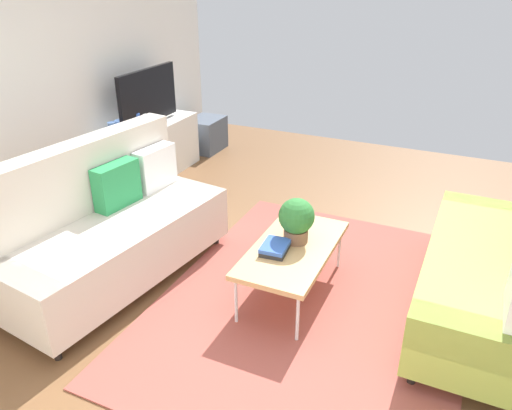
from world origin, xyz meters
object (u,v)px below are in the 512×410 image
tv (148,99)px  couch_green (502,269)px  table_book_0 (275,249)px  vase_0 (112,131)px  storage_trunk (206,134)px  couch_beige (108,227)px  bottle_0 (138,123)px  vase_1 (121,128)px  bottle_1 (144,122)px  coffee_table (293,250)px  potted_plant (296,219)px  tv_console (152,151)px

tv → couch_green: bearing=-108.1°
table_book_0 → vase_0: 2.55m
couch_green → storage_trunk: bearing=58.1°
couch_beige → tv: (1.88, 0.91, 0.51)m
vase_0 → couch_green: bearing=-99.6°
bottle_0 → table_book_0: bearing=-122.0°
vase_0 → vase_1: 0.14m
tv → bottle_1: tv is taller
vase_1 → coffee_table: bearing=-114.1°
tv → table_book_0: (-1.63, -2.23, -0.52)m
couch_beige → vase_0: bearing=-135.6°
couch_green → coffee_table: 1.45m
couch_green → vase_0: size_ratio=10.33×
coffee_table → bottle_1: size_ratio=6.32×
potted_plant → vase_1: vase_1 is taller
couch_green → potted_plant: couch_green is taller
potted_plant → table_book_0: (-0.21, 0.08, -0.17)m
bottle_1 → table_book_0: bearing=-123.9°
couch_green → potted_plant: 1.46m
tv → storage_trunk: 1.32m
potted_plant → tv: bearing=58.4°
potted_plant → vase_1: size_ratio=2.07×
couch_beige → table_book_0: bearing=108.4°
vase_0 → vase_1: (0.14, 0.00, -0.01)m
table_book_0 → storage_trunk: bearing=38.2°
tv → storage_trunk: bearing=-4.2°
coffee_table → potted_plant: (0.09, 0.01, 0.22)m
tv_console → bottle_1: 0.43m
tv → potted_plant: 2.74m
storage_trunk → bottle_1: 1.34m
tv → bottle_0: bearing=-175.4°
couch_green → tv_console: bearing=72.5°
bottle_1 → tv: bearing=7.9°
couch_green → vase_0: (0.64, 3.82, 0.29)m
couch_beige → vase_1: bearing=-138.4°
couch_beige → storage_trunk: couch_beige is taller
coffee_table → potted_plant: bearing=8.1°
coffee_table → tv: (1.51, 2.33, 0.56)m
potted_plant → bottle_0: 2.58m
vase_0 → coffee_table: bearing=-111.2°
storage_trunk → vase_1: (-1.54, 0.15, 0.50)m
couch_beige → storage_trunk: (2.98, 0.83, -0.23)m
vase_1 → potted_plant: bearing=-112.5°
potted_plant → couch_beige: bearing=108.2°
couch_beige → coffee_table: size_ratio=1.81×
coffee_table → tv_console: tv_console is taller
potted_plant → coffee_table: bearing=-171.9°
tv → bottle_1: size_ratio=5.75×
bottle_1 → bottle_0: bearing=180.0°
couch_green → potted_plant: size_ratio=5.47×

